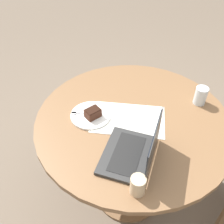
{
  "coord_description": "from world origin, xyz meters",
  "views": [
    {
      "loc": [
        0.57,
        -0.87,
        1.77
      ],
      "look_at": [
        -0.1,
        -0.07,
        0.8
      ],
      "focal_mm": 42.0,
      "sensor_mm": 36.0,
      "label": 1
    }
  ],
  "objects": [
    {
      "name": "coffee_glass",
      "position": [
        0.27,
        -0.35,
        0.81
      ],
      "size": [
        0.07,
        0.07,
        0.09
      ],
      "color": "#C6AD89",
      "rests_on": "dining_table"
    },
    {
      "name": "fork",
      "position": [
        -0.23,
        -0.15,
        0.77
      ],
      "size": [
        0.15,
        0.12,
        0.0
      ],
      "rotation": [
        0.0,
        0.0,
        10.05
      ],
      "color": "silver",
      "rests_on": "plate"
    },
    {
      "name": "cake_slice",
      "position": [
        -0.17,
        -0.14,
        0.8
      ],
      "size": [
        0.07,
        0.09,
        0.05
      ],
      "rotation": [
        0.0,
        0.0,
        4.5
      ],
      "color": "#472619",
      "rests_on": "plate"
    },
    {
      "name": "ground_plane",
      "position": [
        0.0,
        0.0,
        0.0
      ],
      "size": [
        12.0,
        12.0,
        0.0
      ],
      "primitive_type": "plane",
      "color": "#6B5B4C"
    },
    {
      "name": "dining_table",
      "position": [
        0.0,
        0.0,
        0.61
      ],
      "size": [
        1.08,
        1.08,
        0.76
      ],
      "color": "brown",
      "rests_on": "ground_plane"
    },
    {
      "name": "paper_document",
      "position": [
        -0.02,
        -0.02,
        0.76
      ],
      "size": [
        0.47,
        0.42,
        0.0
      ],
      "rotation": [
        0.0,
        0.0,
        0.56
      ],
      "color": "white",
      "rests_on": "dining_table"
    },
    {
      "name": "laptop",
      "position": [
        0.16,
        -0.22,
        0.8
      ],
      "size": [
        0.33,
        0.36,
        0.22
      ],
      "rotation": [
        0.0,
        0.0,
        8.22
      ],
      "color": "#2D2D2D",
      "rests_on": "dining_table"
    },
    {
      "name": "plate",
      "position": [
        -0.2,
        -0.13,
        0.77
      ],
      "size": [
        0.23,
        0.23,
        0.01
      ],
      "color": "white",
      "rests_on": "dining_table"
    },
    {
      "name": "water_glass",
      "position": [
        0.22,
        0.35,
        0.81
      ],
      "size": [
        0.07,
        0.07,
        0.11
      ],
      "color": "silver",
      "rests_on": "dining_table"
    }
  ]
}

